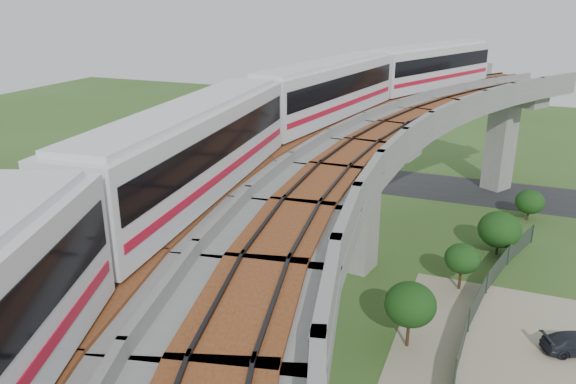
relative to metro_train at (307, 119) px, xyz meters
name	(u,v)px	position (x,y,z in m)	size (l,w,h in m)	color
ground	(292,347)	(-0.36, -1.13, -12.31)	(160.00, 160.00, 0.00)	#375120
asphalt_road	(399,182)	(-0.36, 28.87, -12.29)	(60.00, 8.00, 0.03)	#232326
viaduct	(370,199)	(3.48, -1.13, -3.26)	(19.58, 73.98, 11.40)	#99968E
metro_train	(307,119)	(0.00, 0.00, 0.00)	(11.10, 61.33, 3.64)	silver
fence	(483,379)	(9.40, -1.13, -11.56)	(3.87, 38.73, 1.50)	#2D382D
tree_0	(530,202)	(11.62, 22.97, -10.69)	(2.36, 2.36, 2.63)	#382314
tree_1	(500,230)	(9.46, 15.03, -10.35)	(3.06, 3.06, 3.26)	#382314
tree_2	(462,259)	(7.41, 8.73, -10.13)	(2.23, 2.23, 3.13)	#382314
tree_3	(410,305)	(5.41, 1.25, -9.73)	(2.75, 2.75, 3.75)	#382314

